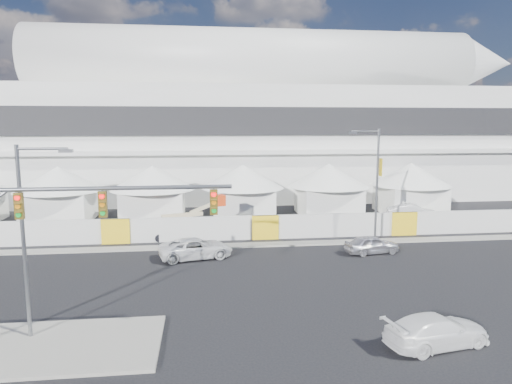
{
  "coord_description": "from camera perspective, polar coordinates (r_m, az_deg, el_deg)",
  "views": [
    {
      "loc": [
        0.91,
        -22.01,
        9.36
      ],
      "look_at": [
        4.71,
        10.0,
        4.62
      ],
      "focal_mm": 32.0,
      "sensor_mm": 36.0,
      "label": 1
    }
  ],
  "objects": [
    {
      "name": "boom_lift",
      "position": [
        38.68,
        -9.82,
        -4.39
      ],
      "size": [
        6.86,
        2.51,
        3.37
      ],
      "rotation": [
        0.0,
        0.0,
        0.33
      ],
      "color": "red",
      "rests_on": "ground"
    },
    {
      "name": "streetlight_curb",
      "position": [
        37.31,
        14.62,
        1.8
      ],
      "size": [
        2.69,
        0.61,
        9.09
      ],
      "color": "slate",
      "rests_on": "ground"
    },
    {
      "name": "sedan_silver",
      "position": [
        34.77,
        14.28,
        -6.36
      ],
      "size": [
        2.23,
        4.2,
        1.36
      ],
      "primitive_type": "imported",
      "rotation": [
        0.0,
        0.0,
        1.73
      ],
      "color": "silver",
      "rests_on": "ground"
    },
    {
      "name": "stadium",
      "position": [
        63.99,
        0.23,
        8.44
      ],
      "size": [
        80.0,
        24.8,
        21.98
      ],
      "color": "silver",
      "rests_on": "ground"
    },
    {
      "name": "tent_row",
      "position": [
        46.43,
        -7.21,
        0.61
      ],
      "size": [
        53.4,
        8.4,
        5.4
      ],
      "color": "white",
      "rests_on": "ground"
    },
    {
      "name": "pickup_near",
      "position": [
        21.74,
        21.65,
        -15.79
      ],
      "size": [
        2.82,
        4.98,
        1.36
      ],
      "primitive_type": "imported",
      "rotation": [
        0.0,
        0.0,
        1.78
      ],
      "color": "white",
      "rests_on": "ground"
    },
    {
      "name": "lot_car_a",
      "position": [
        47.64,
        18.97,
        -2.44
      ],
      "size": [
        2.92,
        5.19,
        1.62
      ],
      "primitive_type": "imported",
      "rotation": [
        0.0,
        0.0,
        1.31
      ],
      "color": "silver",
      "rests_on": "ground"
    },
    {
      "name": "lot_car_b",
      "position": [
        48.19,
        27.36,
        -2.91
      ],
      "size": [
        2.84,
        4.54,
        1.44
      ],
      "primitive_type": "imported",
      "rotation": [
        0.0,
        0.0,
        1.86
      ],
      "color": "black",
      "rests_on": "ground"
    },
    {
      "name": "pickup_curb",
      "position": [
        32.8,
        -7.52,
        -6.98
      ],
      "size": [
        3.45,
        5.57,
        1.44
      ],
      "primitive_type": "imported",
      "rotation": [
        0.0,
        0.0,
        1.79
      ],
      "color": "white",
      "rests_on": "ground"
    },
    {
      "name": "ground",
      "position": [
        23.94,
        -8.69,
        -14.76
      ],
      "size": [
        160.0,
        160.0,
        0.0
      ],
      "primitive_type": "plane",
      "color": "black",
      "rests_on": "ground"
    },
    {
      "name": "median_island",
      "position": [
        22.26,
        -25.34,
        -17.14
      ],
      "size": [
        10.0,
        5.0,
        0.15
      ],
      "primitive_type": "cube",
      "color": "gray",
      "rests_on": "ground"
    },
    {
      "name": "traffic_mast",
      "position": [
        20.73,
        -28.54,
        -6.27
      ],
      "size": [
        11.74,
        0.75,
        7.66
      ],
      "color": "slate",
      "rests_on": "median_island"
    },
    {
      "name": "far_curb",
      "position": [
        40.52,
        21.66,
        -5.51
      ],
      "size": [
        80.0,
        1.2,
        0.12
      ],
      "primitive_type": "cube",
      "color": "gray",
      "rests_on": "ground"
    },
    {
      "name": "hoarding_fence",
      "position": [
        37.8,
        1.14,
        -4.42
      ],
      "size": [
        70.0,
        0.25,
        2.0
      ],
      "primitive_type": "cube",
      "color": "silver",
      "rests_on": "ground"
    },
    {
      "name": "streetlight_median",
      "position": [
        21.77,
        -26.6,
        -4.13
      ],
      "size": [
        2.33,
        0.23,
        8.42
      ],
      "color": "slate",
      "rests_on": "median_island"
    }
  ]
}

